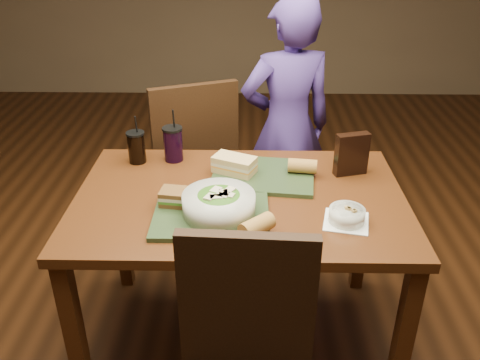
% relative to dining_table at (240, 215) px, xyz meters
% --- Properties ---
extents(ground, '(6.00, 6.00, 0.00)m').
position_rel_dining_table_xyz_m(ground, '(0.00, 0.00, -0.66)').
color(ground, '#381C0B').
rests_on(ground, ground).
extents(dining_table, '(1.30, 0.85, 0.75)m').
position_rel_dining_table_xyz_m(dining_table, '(0.00, 0.00, 0.00)').
color(dining_table, '#49240E').
rests_on(dining_table, ground).
extents(chair_far, '(0.57, 0.58, 1.01)m').
position_rel_dining_table_xyz_m(chair_far, '(-0.23, 0.69, -0.10)').
color(chair_far, black).
rests_on(chair_far, ground).
extents(diner, '(0.58, 0.45, 1.40)m').
position_rel_dining_table_xyz_m(diner, '(0.24, 0.83, 0.04)').
color(diner, '#432C79').
rests_on(diner, ground).
extents(tray_near, '(0.42, 0.32, 0.02)m').
position_rel_dining_table_xyz_m(tray_near, '(-0.10, -0.16, 0.10)').
color(tray_near, '#26361C').
rests_on(tray_near, dining_table).
extents(tray_far, '(0.45, 0.37, 0.02)m').
position_rel_dining_table_xyz_m(tray_far, '(0.10, 0.16, 0.10)').
color(tray_far, '#26361C').
rests_on(tray_far, dining_table).
extents(salad_bowl, '(0.27, 0.27, 0.09)m').
position_rel_dining_table_xyz_m(salad_bowl, '(-0.07, -0.16, 0.15)').
color(salad_bowl, silver).
rests_on(salad_bowl, tray_near).
extents(soup_bowl, '(0.19, 0.19, 0.06)m').
position_rel_dining_table_xyz_m(soup_bowl, '(0.39, -0.18, 0.12)').
color(soup_bowl, white).
rests_on(soup_bowl, dining_table).
extents(sandwich_near, '(0.13, 0.10, 0.06)m').
position_rel_dining_table_xyz_m(sandwich_near, '(-0.23, -0.10, 0.14)').
color(sandwich_near, '#593819').
rests_on(sandwich_near, tray_near).
extents(sandwich_far, '(0.20, 0.16, 0.07)m').
position_rel_dining_table_xyz_m(sandwich_far, '(-0.03, 0.17, 0.14)').
color(sandwich_far, tan).
rests_on(sandwich_far, tray_far).
extents(baguette_near, '(0.13, 0.13, 0.06)m').
position_rel_dining_table_xyz_m(baguette_near, '(0.06, -0.29, 0.14)').
color(baguette_near, '#AD7533').
rests_on(baguette_near, tray_near).
extents(baguette_far, '(0.13, 0.08, 0.06)m').
position_rel_dining_table_xyz_m(baguette_far, '(0.26, 0.17, 0.14)').
color(baguette_far, '#AD7533').
rests_on(baguette_far, tray_far).
extents(cup_cola, '(0.08, 0.08, 0.22)m').
position_rel_dining_table_xyz_m(cup_cola, '(-0.46, 0.29, 0.16)').
color(cup_cola, black).
rests_on(cup_cola, dining_table).
extents(cup_berry, '(0.09, 0.09, 0.24)m').
position_rel_dining_table_xyz_m(cup_berry, '(-0.30, 0.32, 0.17)').
color(cup_berry, black).
rests_on(cup_berry, dining_table).
extents(chip_bag, '(0.15, 0.08, 0.18)m').
position_rel_dining_table_xyz_m(chip_bag, '(0.46, 0.20, 0.18)').
color(chip_bag, black).
rests_on(chip_bag, dining_table).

